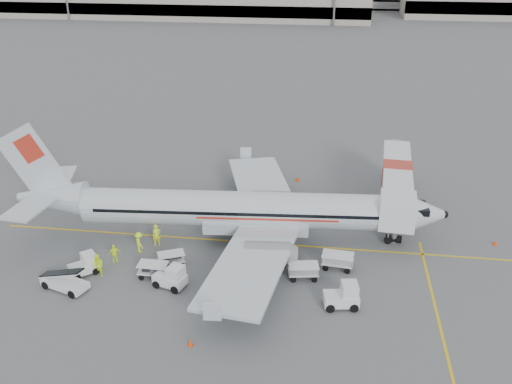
# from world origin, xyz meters

# --- Properties ---
(ground) EXTENTS (360.00, 360.00, 0.00)m
(ground) POSITION_xyz_m (0.00, 0.00, 0.00)
(ground) COLOR #56595B
(stripe_lead) EXTENTS (44.00, 0.20, 0.01)m
(stripe_lead) POSITION_xyz_m (0.00, 0.00, 0.01)
(stripe_lead) COLOR yellow
(stripe_lead) RESTS_ON ground
(stripe_cross) EXTENTS (0.20, 20.00, 0.01)m
(stripe_cross) POSITION_xyz_m (14.00, -8.00, 0.01)
(stripe_cross) COLOR yellow
(stripe_cross) RESTS_ON ground
(terminal_west) EXTENTS (110.00, 22.00, 9.00)m
(terminal_west) POSITION_xyz_m (-40.00, 130.00, 4.50)
(terminal_west) COLOR gray
(terminal_west) RESTS_ON ground
(aircraft) EXTENTS (37.71, 30.62, 9.83)m
(aircraft) POSITION_xyz_m (-0.73, 0.47, 4.92)
(aircraft) COLOR silver
(aircraft) RESTS_ON ground
(jet_bridge) EXTENTS (4.55, 17.72, 4.60)m
(jet_bridge) POSITION_xyz_m (12.25, 8.05, 2.30)
(jet_bridge) COLOR silver
(jet_bridge) RESTS_ON ground
(belt_loader) EXTENTS (5.00, 3.17, 2.54)m
(belt_loader) POSITION_xyz_m (-12.73, -8.58, 1.27)
(belt_loader) COLOR silver
(belt_loader) RESTS_ON ground
(tug_fore) EXTENTS (2.61, 1.76, 1.87)m
(tug_fore) POSITION_xyz_m (7.40, -7.97, 0.94)
(tug_fore) COLOR silver
(tug_fore) RESTS_ON ground
(tug_mid) EXTENTS (2.62, 1.95, 1.80)m
(tug_mid) POSITION_xyz_m (-5.16, -7.21, 0.90)
(tug_mid) COLOR silver
(tug_mid) RESTS_ON ground
(tug_aft) EXTENTS (2.41, 2.34, 1.65)m
(tug_aft) POSITION_xyz_m (-12.19, -6.51, 0.83)
(tug_aft) COLOR silver
(tug_aft) RESTS_ON ground
(cart_loaded_a) EXTENTS (2.23, 1.33, 1.16)m
(cart_loaded_a) POSITION_xyz_m (-6.76, -6.19, 0.58)
(cart_loaded_a) COLOR silver
(cart_loaded_a) RESTS_ON ground
(cart_loaded_b) EXTENTS (2.38, 1.96, 1.07)m
(cart_loaded_b) POSITION_xyz_m (-5.84, -4.38, 0.54)
(cart_loaded_b) COLOR silver
(cart_loaded_b) RESTS_ON ground
(cart_empty_a) EXTENTS (2.44, 1.68, 1.18)m
(cart_empty_a) POSITION_xyz_m (4.56, -4.78, 0.59)
(cart_empty_a) COLOR silver
(cart_empty_a) RESTS_ON ground
(cart_empty_b) EXTENTS (2.55, 1.68, 1.25)m
(cart_empty_b) POSITION_xyz_m (7.11, -3.02, 0.63)
(cart_empty_b) COLOR silver
(cart_empty_b) RESTS_ON ground
(cone_nose) EXTENTS (0.33, 0.33, 0.55)m
(cone_nose) POSITION_xyz_m (20.22, 2.41, 0.27)
(cone_nose) COLOR #EC4207
(cone_nose) RESTS_ON ground
(cone_port) EXTENTS (0.39, 0.39, 0.63)m
(cone_port) POSITION_xyz_m (2.86, 13.44, 0.31)
(cone_port) COLOR #EC4207
(cone_port) RESTS_ON ground
(cone_stbd) EXTENTS (0.33, 0.33, 0.54)m
(cone_stbd) POSITION_xyz_m (-2.09, -13.49, 0.27)
(cone_stbd) COLOR #EC4207
(cone_stbd) RESTS_ON ground
(crew_a) EXTENTS (0.82, 0.70, 1.89)m
(crew_a) POSITION_xyz_m (-7.87, -1.50, 0.95)
(crew_a) COLOR #C6E41C
(crew_a) RESTS_ON ground
(crew_b) EXTENTS (1.13, 1.04, 1.86)m
(crew_b) POSITION_xyz_m (-10.91, -6.63, 0.93)
(crew_b) COLOR #C6E41C
(crew_b) RESTS_ON ground
(crew_c) EXTENTS (1.24, 1.33, 1.80)m
(crew_c) POSITION_xyz_m (-8.97, -2.76, 0.90)
(crew_c) COLOR #C6E41C
(crew_c) RESTS_ON ground
(crew_d) EXTENTS (1.01, 0.80, 1.60)m
(crew_d) POSITION_xyz_m (-10.39, -4.58, 0.80)
(crew_d) COLOR #C6E41C
(crew_d) RESTS_ON ground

